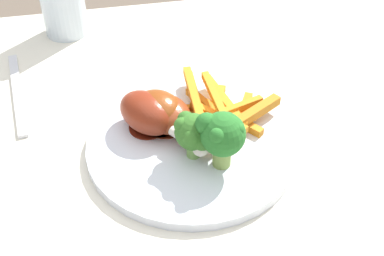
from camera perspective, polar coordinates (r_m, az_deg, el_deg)
The scene contains 9 objects.
dining_table at distance 0.66m, azimuth -3.09°, elevation -12.03°, with size 0.93×0.83×0.72m.
dinner_plate at distance 0.60m, azimuth 0.00°, elevation -1.86°, with size 0.25×0.25×0.01m, color silver.
broccoli_floret_front at distance 0.56m, azimuth 0.14°, elevation -0.57°, with size 0.04×0.05×0.06m.
broccoli_floret_middle at distance 0.54m, azimuth 3.36°, elevation -0.75°, with size 0.05×0.05×0.07m.
carrot_fries_pile at distance 0.62m, azimuth 3.10°, elevation 2.26°, with size 0.14×0.14×0.04m.
chicken_drumstick_near at distance 0.60m, azimuth -4.81°, elevation 1.49°, with size 0.10×0.13×0.05m.
chicken_drumstick_far at distance 0.61m, azimuth -2.78°, elevation 1.44°, with size 0.09×0.12×0.04m.
chicken_drumstick_extra at distance 0.60m, azimuth -3.51°, elevation 1.73°, with size 0.10×0.12×0.05m.
fork at distance 0.73m, azimuth -19.14°, elevation 3.78°, with size 0.19×0.01×0.01m, color silver.
Camera 1 is at (-0.04, -0.40, 1.13)m, focal length 47.14 mm.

